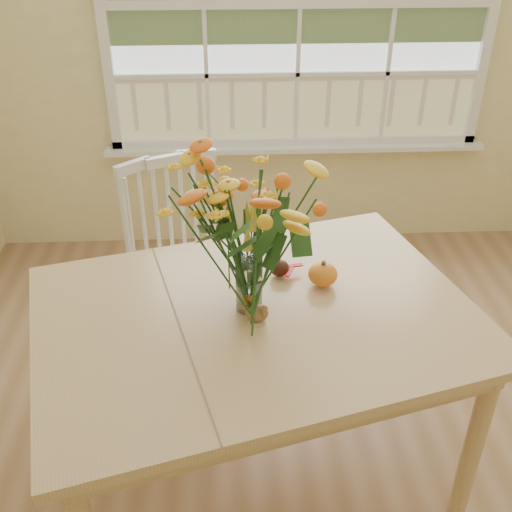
{
  "coord_description": "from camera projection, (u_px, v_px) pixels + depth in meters",
  "views": [
    {
      "loc": [
        -0.43,
        -1.43,
        2.12
      ],
      "look_at": [
        -0.35,
        0.3,
        1.05
      ],
      "focal_mm": 42.0,
      "sensor_mm": 36.0,
      "label": 1
    }
  ],
  "objects": [
    {
      "name": "wall_back",
      "position": [
        298.0,
        39.0,
        3.55
      ],
      "size": [
        4.0,
        0.02,
        2.7
      ],
      "primitive_type": "cube",
      "color": "beige",
      "rests_on": "floor"
    },
    {
      "name": "turkey_figurine",
      "position": [
        257.0,
        313.0,
        2.06
      ],
      "size": [
        0.09,
        0.07,
        0.1
      ],
      "rotation": [
        0.0,
        0.0,
        -0.14
      ],
      "color": "#CCB78C",
      "rests_on": "dining_table"
    },
    {
      "name": "dark_gourd",
      "position": [
        279.0,
        269.0,
        2.31
      ],
      "size": [
        0.13,
        0.11,
        0.07
      ],
      "color": "#38160F",
      "rests_on": "dining_table"
    },
    {
      "name": "pumpkin",
      "position": [
        323.0,
        275.0,
        2.25
      ],
      "size": [
        0.11,
        0.11,
        0.09
      ],
      "primitive_type": "ellipsoid",
      "color": "#D54F19",
      "rests_on": "dining_table"
    },
    {
      "name": "dining_table",
      "position": [
        256.0,
        332.0,
        2.18
      ],
      "size": [
        1.78,
        1.47,
        0.83
      ],
      "rotation": [
        0.0,
        0.0,
        0.27
      ],
      "color": "tan",
      "rests_on": "floor"
    },
    {
      "name": "windsor_chair",
      "position": [
        180.0,
        257.0,
        2.91
      ],
      "size": [
        0.63,
        0.62,
        1.04
      ],
      "rotation": [
        0.0,
        0.0,
        0.41
      ],
      "color": "white",
      "rests_on": "floor"
    },
    {
      "name": "flower_vase",
      "position": [
        249.0,
        229.0,
        1.99
      ],
      "size": [
        0.45,
        0.45,
        0.54
      ],
      "color": "white",
      "rests_on": "dining_table"
    },
    {
      "name": "window",
      "position": [
        300.0,
        7.0,
        3.42
      ],
      "size": [
        2.42,
        0.12,
        1.74
      ],
      "color": "silver",
      "rests_on": "wall_back"
    }
  ]
}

